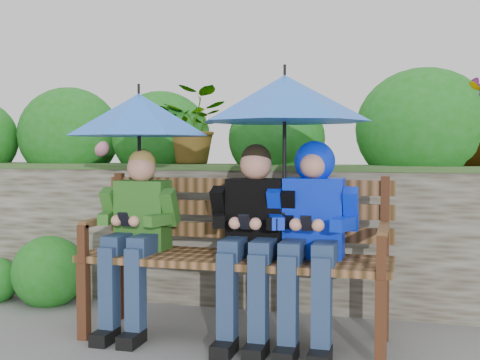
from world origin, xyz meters
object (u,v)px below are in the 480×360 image
(umbrella_left, at_px, (139,115))
(umbrella_right, at_px, (285,99))
(boy_left, at_px, (136,228))
(boy_right, at_px, (312,224))
(boy_middle, at_px, (252,231))
(park_bench, at_px, (237,245))

(umbrella_left, relative_size, umbrella_right, 0.91)
(boy_left, bearing_deg, boy_right, 0.42)
(boy_middle, xyz_separation_m, boy_right, (0.35, 0.01, 0.05))
(park_bench, distance_m, boy_middle, 0.18)
(boy_middle, bearing_deg, umbrella_left, 175.46)
(boy_left, bearing_deg, umbrella_left, 92.83)
(boy_middle, relative_size, umbrella_right, 1.19)
(boy_left, relative_size, umbrella_left, 1.26)
(boy_left, distance_m, umbrella_left, 0.71)
(park_bench, height_order, umbrella_left, umbrella_left)
(boy_middle, distance_m, umbrella_right, 0.80)
(boy_left, height_order, boy_right, boy_right)
(umbrella_right, bearing_deg, umbrella_left, 177.64)
(boy_right, bearing_deg, boy_left, -179.58)
(park_bench, distance_m, boy_left, 0.64)
(umbrella_left, bearing_deg, park_bench, 2.83)
(boy_middle, distance_m, umbrella_left, 1.02)
(boy_right, height_order, umbrella_left, umbrella_left)
(boy_left, bearing_deg, boy_middle, -0.25)
(boy_right, bearing_deg, boy_middle, -178.14)
(park_bench, height_order, boy_left, boy_left)
(park_bench, bearing_deg, boy_right, -9.62)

